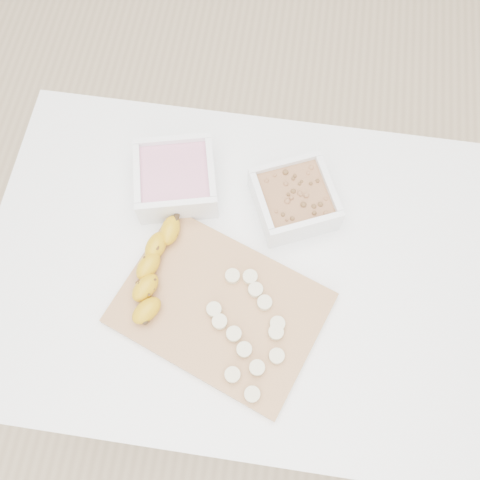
# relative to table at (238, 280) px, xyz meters

# --- Properties ---
(ground) EXTENTS (3.50, 3.50, 0.00)m
(ground) POSITION_rel_table_xyz_m (0.00, 0.00, -0.65)
(ground) COLOR #C6AD89
(ground) RESTS_ON ground
(table) EXTENTS (1.00, 0.70, 0.75)m
(table) POSITION_rel_table_xyz_m (0.00, 0.00, 0.00)
(table) COLOR white
(table) RESTS_ON ground
(bowl_yogurt) EXTENTS (0.19, 0.19, 0.07)m
(bowl_yogurt) POSITION_rel_table_xyz_m (-0.15, 0.15, 0.13)
(bowl_yogurt) COLOR white
(bowl_yogurt) RESTS_ON table
(bowl_granola) EXTENTS (0.20, 0.20, 0.07)m
(bowl_granola) POSITION_rel_table_xyz_m (0.09, 0.14, 0.13)
(bowl_granola) COLOR white
(bowl_granola) RESTS_ON table
(cutting_board) EXTENTS (0.44, 0.38, 0.01)m
(cutting_board) POSITION_rel_table_xyz_m (-0.02, -0.09, 0.10)
(cutting_board) COLOR #A9794A
(cutting_board) RESTS_ON table
(banana) EXTENTS (0.11, 0.22, 0.04)m
(banana) POSITION_rel_table_xyz_m (-0.15, -0.04, 0.13)
(banana) COLOR #C6930D
(banana) RESTS_ON cutting_board
(banana_slices) EXTENTS (0.15, 0.24, 0.02)m
(banana_slices) POSITION_rel_table_xyz_m (0.04, -0.13, 0.12)
(banana_slices) COLOR beige
(banana_slices) RESTS_ON cutting_board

